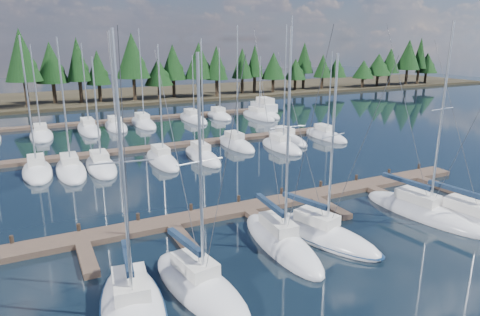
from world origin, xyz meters
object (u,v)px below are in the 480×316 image
motor_yacht_right (264,112)px  front_sailboat_4 (321,234)px  front_sailboat_1 (133,308)px  front_sailboat_2 (199,285)px  main_dock (248,211)px  front_sailboat_5 (423,212)px  front_sailboat_3 (281,242)px  front_sailboat_6 (472,221)px

motor_yacht_right → front_sailboat_4: bearing=-115.0°
front_sailboat_1 → front_sailboat_2: bearing=6.0°
front_sailboat_4 → motor_yacht_right: front_sailboat_4 is taller
main_dock → front_sailboat_1: bearing=-141.9°
main_dock → front_sailboat_5: size_ratio=2.97×
front_sailboat_3 → front_sailboat_5: 12.20m
front_sailboat_5 → front_sailboat_4: bearing=178.1°
front_sailboat_3 → motor_yacht_right: size_ratio=1.38×
front_sailboat_4 → main_dock: bearing=112.4°
front_sailboat_4 → front_sailboat_6: size_ratio=0.94×
main_dock → motor_yacht_right: size_ratio=4.24×
front_sailboat_2 → motor_yacht_right: 54.63m
main_dock → front_sailboat_4: bearing=-67.6°
front_sailboat_2 → front_sailboat_5: bearing=5.6°
front_sailboat_2 → front_sailboat_6: 20.45m
front_sailboat_3 → front_sailboat_5: bearing=-2.5°
front_sailboat_4 → front_sailboat_6: (10.91, -3.15, 0.00)m
front_sailboat_2 → front_sailboat_6: front_sailboat_6 is taller
front_sailboat_5 → front_sailboat_6: front_sailboat_5 is taller
front_sailboat_1 → front_sailboat_4: front_sailboat_1 is taller
front_sailboat_1 → front_sailboat_5: 22.42m
front_sailboat_5 → motor_yacht_right: (11.16, 43.90, 0.26)m
main_dock → front_sailboat_6: size_ratio=3.23×
front_sailboat_2 → main_dock: bearing=48.4°
front_sailboat_3 → front_sailboat_6: (13.90, -3.39, -0.01)m
front_sailboat_2 → front_sailboat_6: bearing=-2.9°
front_sailboat_6 → front_sailboat_2: bearing=177.1°
front_sailboat_1 → front_sailboat_4: 13.35m
front_sailboat_3 → front_sailboat_5: (12.19, -0.54, -0.01)m
front_sailboat_6 → front_sailboat_4: bearing=163.9°
front_sailboat_4 → front_sailboat_5: 9.20m
front_sailboat_2 → front_sailboat_6: size_ratio=0.96×
front_sailboat_2 → front_sailboat_5: 18.81m
front_sailboat_1 → front_sailboat_6: (24.02, -0.64, -0.00)m
front_sailboat_2 → front_sailboat_5: size_ratio=0.88×
front_sailboat_2 → front_sailboat_4: front_sailboat_2 is taller
front_sailboat_1 → front_sailboat_3: front_sailboat_3 is taller
front_sailboat_6 → motor_yacht_right: (9.45, 46.75, 0.27)m
front_sailboat_5 → main_dock: bearing=152.1°
front_sailboat_1 → front_sailboat_3: (10.12, 2.75, 0.01)m
front_sailboat_6 → front_sailboat_1: bearing=178.5°
motor_yacht_right → front_sailboat_6: bearing=-101.4°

